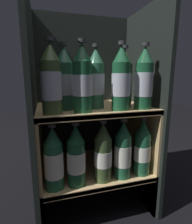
{
  "coord_description": "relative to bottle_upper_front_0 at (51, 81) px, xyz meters",
  "views": [
    {
      "loc": [
        -0.22,
        -0.63,
        0.69
      ],
      "look_at": [
        0.0,
        0.14,
        0.52
      ],
      "focal_mm": 28.0,
      "sensor_mm": 36.0,
      "label": 1
    }
  ],
  "objects": [
    {
      "name": "fridge_side_left",
      "position": [
        -0.08,
        0.14,
        -0.16
      ],
      "size": [
        0.02,
        0.44,
        1.02
      ],
      "primitive_type": "cube",
      "color": "black",
      "rests_on": "ground_plane"
    },
    {
      "name": "bottle_lower_front_4",
      "position": [
        0.41,
        -0.0,
        -0.32
      ],
      "size": [
        0.08,
        0.08,
        0.29
      ],
      "color": "#1E5638",
      "rests_on": "shelf_lower"
    },
    {
      "name": "bottle_lower_front_1",
      "position": [
        0.09,
        -0.0,
        -0.32
      ],
      "size": [
        0.08,
        0.08,
        0.29
      ],
      "color": "#194C2D",
      "rests_on": "shelf_lower"
    },
    {
      "name": "fridge_side_right",
      "position": [
        0.48,
        0.14,
        -0.16
      ],
      "size": [
        0.02,
        0.44,
        1.02
      ],
      "primitive_type": "cube",
      "color": "black",
      "rests_on": "ground_plane"
    },
    {
      "name": "shelf_upper",
      "position": [
        0.2,
        0.14,
        -0.28
      ],
      "size": [
        0.54,
        0.4,
        0.55
      ],
      "color": "tan",
      "rests_on": "ground_plane"
    },
    {
      "name": "bottle_upper_front_0",
      "position": [
        0.0,
        0.0,
        0.0
      ],
      "size": [
        0.08,
        0.08,
        0.29
      ],
      "color": "#384C28",
      "rests_on": "shelf_upper"
    },
    {
      "name": "bottle_lower_front_2",
      "position": [
        0.21,
        -0.0,
        -0.32
      ],
      "size": [
        0.08,
        0.08,
        0.29
      ],
      "color": "#384C28",
      "rests_on": "shelf_lower"
    },
    {
      "name": "bottle_upper_back_1",
      "position": [
        0.2,
        0.09,
        0.0
      ],
      "size": [
        0.08,
        0.08,
        0.29
      ],
      "color": "#285B42",
      "rests_on": "shelf_upper"
    },
    {
      "name": "bottle_lower_front_0",
      "position": [
        -0.01,
        -0.0,
        -0.32
      ],
      "size": [
        0.08,
        0.08,
        0.29
      ],
      "color": "#1E5638",
      "rests_on": "shelf_lower"
    },
    {
      "name": "bottle_upper_back_2",
      "position": [
        0.34,
        0.09,
        0.0
      ],
      "size": [
        0.08,
        0.08,
        0.29
      ],
      "color": "#384C28",
      "rests_on": "shelf_upper"
    },
    {
      "name": "bottle_upper_front_1",
      "position": [
        0.12,
        0.0,
        0.0
      ],
      "size": [
        0.08,
        0.08,
        0.29
      ],
      "color": "#194C2D",
      "rests_on": "shelf_upper"
    },
    {
      "name": "fridge_back_wall",
      "position": [
        0.2,
        0.35,
        -0.16
      ],
      "size": [
        0.58,
        0.02,
        1.02
      ],
      "primitive_type": "cube",
      "color": "black",
      "rests_on": "ground_plane"
    },
    {
      "name": "bottle_lower_front_3",
      "position": [
        0.31,
        -0.0,
        -0.32
      ],
      "size": [
        0.08,
        0.08,
        0.29
      ],
      "color": "#1E5638",
      "rests_on": "shelf_lower"
    },
    {
      "name": "bottle_upper_back_0",
      "position": [
        0.06,
        0.09,
        0.0
      ],
      "size": [
        0.08,
        0.08,
        0.29
      ],
      "color": "#285B42",
      "rests_on": "shelf_upper"
    },
    {
      "name": "bottle_upper_front_2",
      "position": [
        0.29,
        -0.0,
        0.0
      ],
      "size": [
        0.08,
        0.08,
        0.29
      ],
      "color": "#194C2D",
      "rests_on": "shelf_upper"
    },
    {
      "name": "bottle_upper_front_3",
      "position": [
        0.4,
        -0.0,
        0.0
      ],
      "size": [
        0.08,
        0.08,
        0.29
      ],
      "color": "#194C2D",
      "rests_on": "shelf_upper"
    },
    {
      "name": "shelf_lower",
      "position": [
        0.2,
        0.13,
        -0.49
      ],
      "size": [
        0.54,
        0.4,
        0.22
      ],
      "color": "tan",
      "rests_on": "ground_plane"
    }
  ]
}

